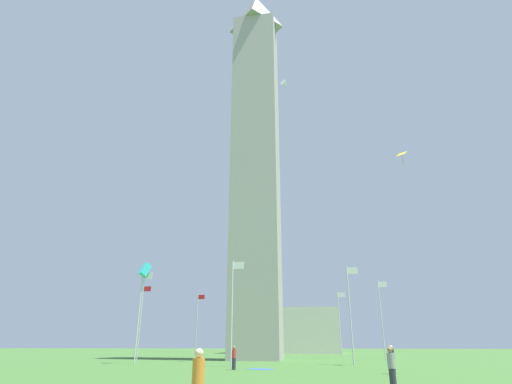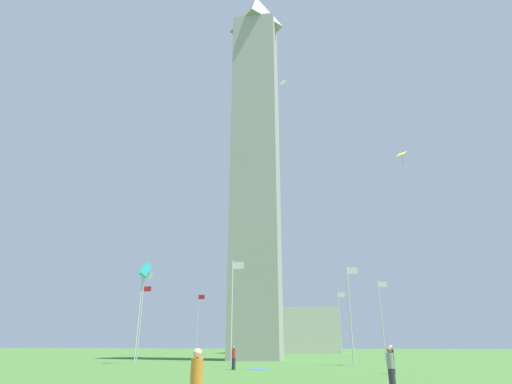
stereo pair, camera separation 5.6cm
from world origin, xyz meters
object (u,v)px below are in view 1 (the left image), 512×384
object	(u,v)px
obelisk_monument	(256,148)
flagpole_se	(197,322)
flagpole_sw	(140,312)
distant_building	(286,331)
picnic_blanket_near_first_person	(260,369)
person_red_shirt	(234,358)
person_orange_shirt	(198,384)
flagpole_e	(270,323)
kite_cyan_box	(145,270)
flagpole_n	(382,316)
person_gray_shirt	(392,368)
flagpole_nw	(350,309)
kite_yellow_diamond	(402,154)
flagpole_s	(141,318)
flagpole_ne	(340,321)
flagpole_w	(232,307)
person_black_shirt	(392,360)
kite_white_delta	(285,84)

from	to	relation	value
obelisk_monument	flagpole_se	size ratio (longest dim) A/B	6.23
flagpole_sw	distant_building	world-z (taller)	flagpole_sw
picnic_blanket_near_first_person	flagpole_se	bearing A→B (deg)	115.19
obelisk_monument	person_red_shirt	size ratio (longest dim) A/B	33.62
person_red_shirt	person_orange_shirt	distance (m)	21.41
flagpole_e	flagpole_sw	bearing A→B (deg)	-112.50
flagpole_e	kite_cyan_box	distance (m)	28.15
flagpole_se	flagpole_n	bearing A→B (deg)	-22.50
obelisk_monument	person_gray_shirt	world-z (taller)	obelisk_monument
flagpole_n	flagpole_nw	world-z (taller)	same
kite_yellow_diamond	kite_cyan_box	world-z (taller)	kite_yellow_diamond
obelisk_monument	flagpole_s	world-z (taller)	obelisk_monument
kite_yellow_diamond	kite_cyan_box	distance (m)	28.98
flagpole_s	flagpole_nw	bearing A→B (deg)	-22.50
flagpole_se	distant_building	world-z (taller)	flagpole_se
flagpole_sw	flagpole_n	bearing A→B (deg)	22.50
flagpole_s	kite_cyan_box	distance (m)	12.63
person_red_shirt	kite_cyan_box	size ratio (longest dim) A/B	0.62
flagpole_nw	person_orange_shirt	xyz separation A→B (m)	(-6.31, -29.68, -4.06)
flagpole_e	distant_building	size ratio (longest dim) A/B	0.41
obelisk_monument	kite_yellow_diamond	bearing A→B (deg)	-37.63
flagpole_ne	flagpole_w	bearing A→B (deg)	-112.50
person_red_shirt	person_orange_shirt	size ratio (longest dim) A/B	0.98
obelisk_monument	flagpole_sw	xyz separation A→B (m)	(-10.51, -10.56, -23.19)
flagpole_n	distant_building	bearing A→B (deg)	109.59
flagpole_nw	person_red_shirt	size ratio (longest dim) A/B	5.40
flagpole_s	flagpole_w	world-z (taller)	same
person_black_shirt	kite_white_delta	distance (m)	35.10
flagpole_s	kite_white_delta	size ratio (longest dim) A/B	5.53
flagpole_s	person_orange_shirt	distance (m)	44.76
flagpole_e	person_orange_shirt	size ratio (longest dim) A/B	5.28
flagpole_n	kite_yellow_diamond	size ratio (longest dim) A/B	5.78
flagpole_n	kite_white_delta	bearing A→B (deg)	-139.89
flagpole_ne	flagpole_sw	xyz separation A→B (m)	(-21.12, -21.12, 0.00)
person_orange_shirt	kite_cyan_box	size ratio (longest dim) A/B	0.63
flagpole_e	flagpole_nw	world-z (taller)	same
flagpole_nw	distant_building	size ratio (longest dim) A/B	0.41
flagpole_ne	flagpole_n	bearing A→B (deg)	-67.50
person_red_shirt	flagpole_w	bearing A→B (deg)	6.35
kite_yellow_diamond	person_orange_shirt	bearing A→B (deg)	-114.40
flagpole_n	picnic_blanket_near_first_person	xyz separation A→B (m)	(-12.08, -17.98, -4.90)
person_gray_shirt	picnic_blanket_near_first_person	xyz separation A→B (m)	(-7.68, 13.44, -0.83)
obelisk_monument	flagpole_ne	bearing A→B (deg)	44.85
obelisk_monument	flagpole_nw	world-z (taller)	obelisk_monument
distant_building	flagpole_sw	bearing A→B (deg)	-102.53
flagpole_ne	flagpole_s	xyz separation A→B (m)	(-25.50, -10.56, 0.00)
obelisk_monument	kite_yellow_diamond	distance (m)	22.71
flagpole_e	kite_cyan_box	xyz separation A→B (m)	(-10.25, -25.88, 4.20)
flagpole_s	person_gray_shirt	xyz separation A→B (m)	(25.47, -31.42, -4.07)
person_red_shirt	kite_white_delta	size ratio (longest dim) A/B	1.02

